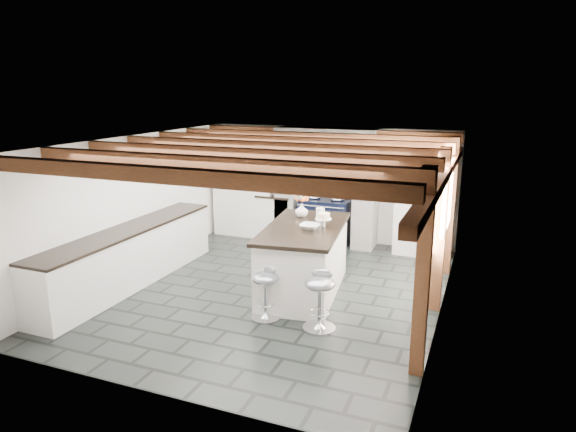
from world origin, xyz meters
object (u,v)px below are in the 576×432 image
at_px(range_cooker, 325,220).
at_px(bar_stool_far, 266,286).
at_px(bar_stool_near, 320,293).
at_px(kitchen_island, 304,259).

bearing_deg(range_cooker, bar_stool_far, -84.96).
relative_size(range_cooker, bar_stool_near, 1.24).
bearing_deg(bar_stool_far, range_cooker, 108.52).
relative_size(kitchen_island, bar_stool_far, 2.98).
height_order(range_cooker, bar_stool_near, range_cooker).
xyz_separation_m(kitchen_island, bar_stool_far, (-0.15, -1.08, -0.07)).
xyz_separation_m(range_cooker, kitchen_island, (0.47, -2.55, 0.07)).
bearing_deg(bar_stool_far, kitchen_island, 95.56).
distance_m(kitchen_island, bar_stool_far, 1.10).
bearing_deg(bar_stool_near, bar_stool_far, 165.44).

